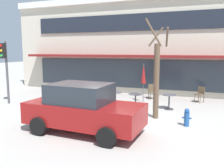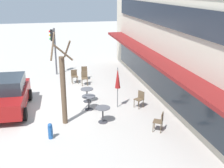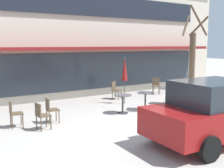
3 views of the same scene
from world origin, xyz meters
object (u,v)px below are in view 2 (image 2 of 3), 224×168
at_px(cafe_table_streetside, 87,93).
at_px(cafe_chair_0, 160,120).
at_px(cafe_table_near_wall, 103,112).
at_px(cafe_chair_3, 84,77).
at_px(cafe_chair_1, 84,72).
at_px(cafe_chair_2, 140,98).
at_px(cafe_chair_4, 74,75).
at_px(fire_hydrant, 50,131).
at_px(patio_umbrella_green_folded, 118,78).
at_px(traffic_light_pole, 53,44).
at_px(street_tree, 63,87).
at_px(cafe_table_by_tree, 89,100).
at_px(parked_sedan, 8,95).

bearing_deg(cafe_table_streetside, cafe_chair_0, 32.49).
distance_m(cafe_table_near_wall, cafe_chair_3, 5.66).
bearing_deg(cafe_chair_1, cafe_chair_2, 21.92).
xyz_separation_m(cafe_chair_1, cafe_chair_4, (0.67, -0.76, 0.00)).
xyz_separation_m(cafe_chair_4, fire_hydrant, (7.21, -1.71, -0.17)).
distance_m(cafe_chair_1, fire_hydrant, 8.26).
distance_m(cafe_chair_1, cafe_chair_4, 1.01).
xyz_separation_m(cafe_chair_3, cafe_chair_4, (-0.55, -0.61, 0.00)).
bearing_deg(cafe_table_near_wall, cafe_chair_3, -178.71).
bearing_deg(cafe_chair_4, cafe_table_streetside, 6.09).
bearing_deg(cafe_table_streetside, patio_umbrella_green_folded, 52.21).
distance_m(traffic_light_pole, fire_hydrant, 9.71).
bearing_deg(street_tree, cafe_chair_2, 103.87).
bearing_deg(patio_umbrella_green_folded, cafe_chair_1, -168.44).
relative_size(cafe_chair_4, fire_hydrant, 1.26).
distance_m(cafe_table_by_tree, cafe_chair_4, 4.61).
bearing_deg(fire_hydrant, cafe_table_near_wall, 112.35).
height_order(cafe_chair_2, street_tree, street_tree).
xyz_separation_m(cafe_chair_1, cafe_chair_3, (1.21, -0.15, 0.00)).
xyz_separation_m(patio_umbrella_green_folded, street_tree, (1.25, -2.86, 0.18)).
height_order(street_tree, traffic_light_pole, street_tree).
bearing_deg(patio_umbrella_green_folded, cafe_chair_2, 77.14).
bearing_deg(traffic_light_pole, cafe_chair_2, 30.31).
distance_m(cafe_table_by_tree, cafe_chair_0, 4.07).
distance_m(cafe_chair_0, cafe_chair_4, 8.20).
relative_size(cafe_chair_2, cafe_chair_3, 1.00).
height_order(patio_umbrella_green_folded, cafe_chair_0, patio_umbrella_green_folded).
relative_size(patio_umbrella_green_folded, cafe_chair_2, 2.47).
relative_size(cafe_table_by_tree, cafe_chair_4, 0.85).
distance_m(cafe_table_by_tree, cafe_chair_2, 2.70).
bearing_deg(cafe_chair_2, cafe_chair_1, -158.08).
height_order(cafe_table_near_wall, patio_umbrella_green_folded, patio_umbrella_green_folded).
bearing_deg(cafe_table_streetside, fire_hydrant, -29.09).
bearing_deg(patio_umbrella_green_folded, cafe_table_by_tree, -90.89).
bearing_deg(cafe_chair_1, cafe_table_near_wall, -0.20).
bearing_deg(traffic_light_pole, cafe_chair_0, 23.00).
bearing_deg(cafe_table_near_wall, cafe_table_streetside, -172.35).
bearing_deg(cafe_table_near_wall, parked_sedan, -118.48).
height_order(cafe_chair_2, fire_hydrant, cafe_chair_2).
relative_size(cafe_chair_0, parked_sedan, 0.21).
bearing_deg(patio_umbrella_green_folded, fire_hydrant, -53.86).
bearing_deg(cafe_table_by_tree, cafe_chair_3, 175.69).
distance_m(cafe_table_streetside, cafe_chair_2, 2.98).
xyz_separation_m(cafe_chair_0, traffic_light_pole, (-9.91, -4.21, 1.77)).
relative_size(cafe_table_streetside, fire_hydrant, 1.08).
distance_m(cafe_chair_0, fire_hydrant, 4.74).
relative_size(cafe_table_near_wall, traffic_light_pole, 0.22).
bearing_deg(cafe_chair_2, parked_sedan, -99.31).
xyz_separation_m(cafe_table_near_wall, cafe_table_streetside, (-2.73, -0.37, 0.00)).
xyz_separation_m(cafe_table_near_wall, cafe_table_by_tree, (-1.61, -0.43, 0.00)).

